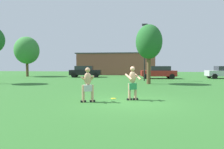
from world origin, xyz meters
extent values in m
plane|color=#2D6628|center=(0.00, 0.00, 0.00)|extent=(80.00, 80.00, 0.00)
cube|color=black|center=(-2.23, -0.30, 0.04)|extent=(0.28, 0.20, 0.09)
cylinder|color=tan|center=(-2.23, -0.30, 0.41)|extent=(0.13, 0.13, 0.82)
cube|color=black|center=(-1.82, -0.14, 0.04)|extent=(0.28, 0.20, 0.09)
cylinder|color=tan|center=(-1.82, -0.14, 0.41)|extent=(0.13, 0.13, 0.82)
cube|color=#B7B7BC|center=(-2.02, -0.22, 0.67)|extent=(0.44, 0.36, 0.30)
ellipsoid|color=tan|center=(-2.02, -0.22, 1.12)|extent=(0.42, 0.34, 0.59)
cylinder|color=tan|center=(-2.28, -0.22, 1.15)|extent=(0.16, 0.58, 0.21)
cylinder|color=tan|center=(-1.84, -0.04, 1.15)|extent=(0.29, 0.56, 0.27)
sphere|color=tan|center=(-2.02, -0.22, 1.53)|extent=(0.23, 0.23, 0.23)
cone|color=orange|center=(-2.02, -0.22, 1.60)|extent=(0.31, 0.31, 0.12)
cube|color=black|center=(0.22, 0.66, 0.04)|extent=(0.28, 0.20, 0.09)
cylinder|color=tan|center=(0.22, 0.66, 0.42)|extent=(0.13, 0.13, 0.84)
cube|color=black|center=(-0.08, 0.54, 0.04)|extent=(0.28, 0.20, 0.09)
cylinder|color=tan|center=(-0.08, 0.54, 0.42)|extent=(0.13, 0.13, 0.84)
cube|color=#28844C|center=(0.07, 0.60, 0.69)|extent=(0.44, 0.36, 0.30)
ellipsoid|color=tan|center=(0.07, 0.60, 1.15)|extent=(0.42, 0.34, 0.61)
cylinder|color=tan|center=(0.33, 0.60, 1.18)|extent=(0.36, 0.54, 0.31)
cylinder|color=tan|center=(-0.12, 0.42, 1.18)|extent=(0.40, 0.52, 0.31)
sphere|color=tan|center=(0.07, 0.60, 1.58)|extent=(0.23, 0.23, 0.23)
cylinder|color=yellow|center=(-0.92, 0.85, 0.01)|extent=(0.28, 0.28, 0.03)
cube|color=black|center=(-6.86, 17.92, 0.67)|extent=(4.44, 2.16, 0.70)
cube|color=#282D33|center=(-7.06, 17.91, 1.30)|extent=(2.53, 1.78, 0.56)
cylinder|color=black|center=(-5.43, 18.95, 0.32)|extent=(0.66, 0.27, 0.64)
cylinder|color=black|center=(-5.28, 17.15, 0.32)|extent=(0.66, 0.27, 0.64)
cylinder|color=black|center=(-8.43, 18.69, 0.32)|extent=(0.66, 0.27, 0.64)
cylinder|color=black|center=(-8.28, 16.90, 0.32)|extent=(0.66, 0.27, 0.64)
cube|color=maroon|center=(2.98, 16.28, 0.67)|extent=(4.42, 2.12, 0.70)
cube|color=#282D33|center=(3.18, 16.29, 1.30)|extent=(2.52, 1.76, 0.56)
cylinder|color=black|center=(1.55, 15.27, 0.32)|extent=(0.65, 0.27, 0.64)
cylinder|color=black|center=(1.41, 17.06, 0.32)|extent=(0.65, 0.27, 0.64)
cylinder|color=black|center=(4.55, 15.49, 0.32)|extent=(0.65, 0.27, 0.64)
cylinder|color=black|center=(4.42, 17.29, 0.32)|extent=(0.65, 0.27, 0.64)
cube|color=silver|center=(11.32, 17.41, 0.67)|extent=(4.34, 1.90, 0.70)
cylinder|color=black|center=(9.84, 16.47, 0.32)|extent=(0.64, 0.23, 0.64)
cylinder|color=black|center=(9.80, 18.27, 0.32)|extent=(0.64, 0.23, 0.64)
cylinder|color=black|center=(1.11, 12.53, 2.95)|extent=(0.12, 0.12, 5.90)
cube|color=#333338|center=(1.11, 12.53, 6.05)|extent=(0.60, 0.24, 0.20)
cube|color=brown|center=(-3.33, 25.95, 1.81)|extent=(13.19, 4.78, 3.61)
cube|color=#3F3F44|center=(-3.33, 25.95, 3.69)|extent=(13.72, 4.97, 0.16)
cylinder|color=brown|center=(1.37, 9.13, 1.38)|extent=(0.37, 0.37, 2.76)
ellipsoid|color=#236028|center=(1.37, 9.13, 3.85)|extent=(2.40, 2.40, 3.11)
cylinder|color=brown|center=(-15.83, 18.37, 1.24)|extent=(0.38, 0.38, 2.47)
ellipsoid|color=#387F38|center=(-15.83, 18.37, 3.87)|extent=(3.55, 3.55, 3.99)
camera|label=1|loc=(0.27, -9.44, 1.80)|focal=32.04mm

